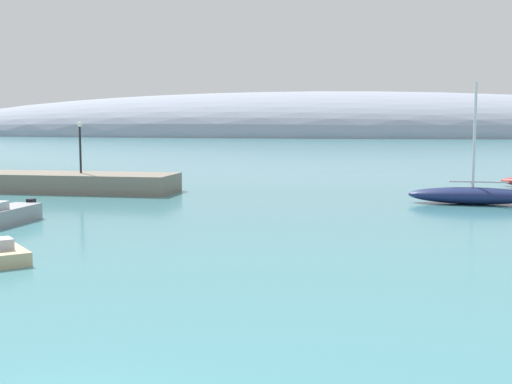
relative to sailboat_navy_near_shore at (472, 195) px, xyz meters
name	(u,v)px	position (x,y,z in m)	size (l,w,h in m)	color
breakwater_rocks	(40,182)	(-30.93, 1.71, 0.12)	(20.79, 4.72, 1.38)	gray
distant_ridge	(302,136)	(-40.16, 212.31, -0.57)	(339.20, 83.88, 34.24)	#8E99AD
sailboat_navy_near_shore	(472,195)	(0.00, 0.00, 0.00)	(7.95, 2.37, 7.62)	navy
motorboat_grey_alongside_breakwater	(3,215)	(-24.14, -13.61, -0.11)	(1.61, 5.29, 1.23)	gray
harbor_lamp_post	(80,141)	(-27.71, 1.99, 3.18)	(0.36, 0.36, 3.79)	black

